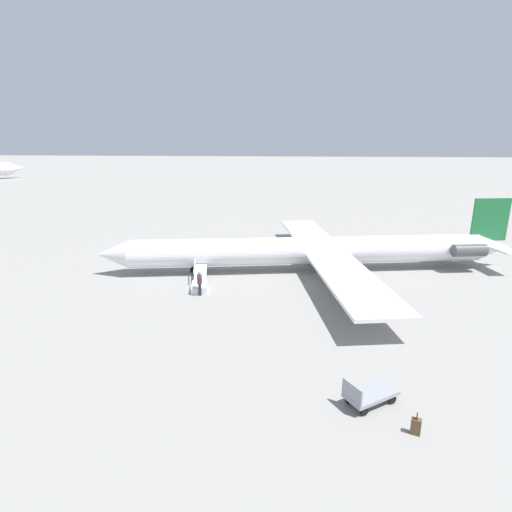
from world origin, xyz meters
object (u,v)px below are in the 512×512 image
(passenger, at_px, (200,282))
(luggage_cart, at_px, (369,394))
(boarding_stairs, at_px, (200,284))
(airplane_main, at_px, (319,250))
(suitcase, at_px, (416,426))

(passenger, height_order, luggage_cart, passenger)
(luggage_cart, bearing_deg, boarding_stairs, -85.88)
(passenger, xyz_separation_m, luggage_cart, (-10.04, 11.01, -0.54))
(boarding_stairs, bearing_deg, airplane_main, -69.25)
(passenger, xyz_separation_m, suitcase, (-11.51, 12.58, -0.67))
(suitcase, bearing_deg, luggage_cart, -46.88)
(airplane_main, relative_size, luggage_cart, 14.17)
(boarding_stairs, height_order, suitcase, boarding_stairs)
(luggage_cart, relative_size, suitcase, 2.76)
(airplane_main, height_order, passenger, airplane_main)
(luggage_cart, distance_m, suitcase, 2.16)
(boarding_stairs, relative_size, luggage_cart, 1.70)
(passenger, distance_m, luggage_cart, 14.91)
(airplane_main, distance_m, passenger, 10.85)
(airplane_main, bearing_deg, suitcase, 87.47)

